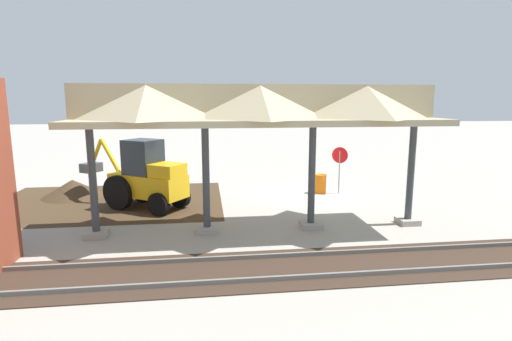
# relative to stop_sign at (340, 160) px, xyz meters

# --- Properties ---
(ground_plane) EXTENTS (120.00, 120.00, 0.00)m
(ground_plane) POSITION_rel_stop_sign_xyz_m (1.57, 0.15, -1.59)
(ground_plane) COLOR #9E998E
(dirt_work_zone) EXTENTS (9.74, 7.00, 0.01)m
(dirt_work_zone) POSITION_rel_stop_sign_xyz_m (10.50, 0.31, -1.59)
(dirt_work_zone) COLOR #42301E
(dirt_work_zone) RESTS_ON ground
(platform_canopy) EXTENTS (11.94, 3.20, 4.90)m
(platform_canopy) POSITION_rel_stop_sign_xyz_m (4.48, 4.93, 2.57)
(platform_canopy) COLOR #9E998E
(platform_canopy) RESTS_ON ground
(rail_tracks) EXTENTS (60.00, 2.58, 0.15)m
(rail_tracks) POSITION_rel_stop_sign_xyz_m (1.57, 8.20, -1.56)
(rail_tracks) COLOR slate
(rail_tracks) RESTS_ON ground
(stop_sign) EXTENTS (0.64, 0.47, 2.22)m
(stop_sign) POSITION_rel_stop_sign_xyz_m (0.00, 0.00, 0.00)
(stop_sign) COLOR gray
(stop_sign) RESTS_ON ground
(backhoe) EXTENTS (4.88, 3.87, 2.82)m
(backhoe) POSITION_rel_stop_sign_xyz_m (8.75, 1.47, -0.33)
(backhoe) COLOR #EAB214
(backhoe) RESTS_ON ground
(dirt_mound) EXTENTS (5.46, 5.46, 1.57)m
(dirt_mound) POSITION_rel_stop_sign_xyz_m (12.37, -0.94, -1.59)
(dirt_mound) COLOR #42301E
(dirt_mound) RESTS_ON ground
(traffic_barrel) EXTENTS (0.56, 0.56, 0.90)m
(traffic_barrel) POSITION_rel_stop_sign_xyz_m (0.86, -0.19, -1.14)
(traffic_barrel) COLOR orange
(traffic_barrel) RESTS_ON ground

